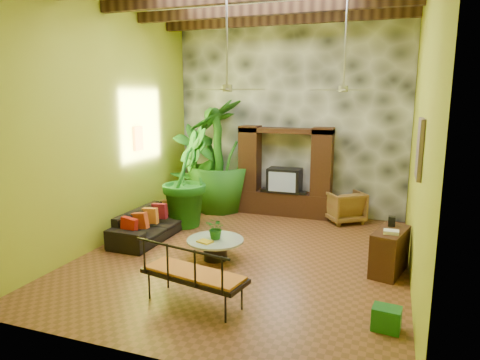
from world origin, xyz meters
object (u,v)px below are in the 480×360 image
at_px(ceiling_fan_back, 344,78).
at_px(sofa, 151,224).
at_px(side_console, 390,252).
at_px(green_bin, 386,319).
at_px(ceiling_fan_front, 227,76).
at_px(tall_plant_b, 186,177).
at_px(entertainment_center, 285,178).
at_px(coffee_table, 215,246).
at_px(wicker_armchair, 344,206).
at_px(tall_plant_a, 196,169).
at_px(iron_bench, 192,273).
at_px(tall_plant_c, 219,156).

height_order(ceiling_fan_back, sofa, ceiling_fan_back).
bearing_deg(side_console, green_bin, -75.09).
height_order(ceiling_fan_front, tall_plant_b, ceiling_fan_front).
relative_size(entertainment_center, tall_plant_b, 1.02).
bearing_deg(ceiling_fan_front, coffee_table, 171.87).
bearing_deg(ceiling_fan_front, tall_plant_b, 133.96).
bearing_deg(ceiling_fan_back, entertainment_center, 129.57).
distance_m(side_console, green_bin, 2.01).
xyz_separation_m(sofa, wicker_armchair, (3.85, 2.67, 0.08)).
bearing_deg(ceiling_fan_back, ceiling_fan_front, -138.37).
xyz_separation_m(ceiling_fan_back, tall_plant_a, (-3.87, 1.42, -2.24)).
relative_size(coffee_table, iron_bench, 0.63).
bearing_deg(green_bin, wicker_armchair, 102.67).
bearing_deg(green_bin, side_console, 90.00).
height_order(tall_plant_b, green_bin, tall_plant_b).
bearing_deg(entertainment_center, ceiling_fan_front, -93.24).
height_order(ceiling_fan_front, coffee_table, ceiling_fan_front).
bearing_deg(sofa, coffee_table, -109.84).
relative_size(entertainment_center, ceiling_fan_back, 1.29).
xyz_separation_m(tall_plant_b, coffee_table, (1.52, -1.82, -0.92)).
height_order(ceiling_fan_back, green_bin, ceiling_fan_back).
xyz_separation_m(tall_plant_b, tall_plant_c, (0.22, 1.50, 0.31)).
bearing_deg(wicker_armchair, coffee_table, 23.62).
bearing_deg(ceiling_fan_front, tall_plant_a, 124.45).
xyz_separation_m(sofa, green_bin, (4.95, -2.22, -0.15)).
bearing_deg(sofa, entertainment_center, -38.57).
xyz_separation_m(tall_plant_c, green_bin, (4.42, -4.85, -1.33)).
bearing_deg(tall_plant_b, wicker_armchair, 23.36).
xyz_separation_m(ceiling_fan_front, green_bin, (2.85, -1.50, -3.24)).
relative_size(ceiling_fan_back, tall_plant_b, 0.79).
bearing_deg(coffee_table, ceiling_fan_back, 36.95).
relative_size(tall_plant_a, side_console, 2.39).
bearing_deg(coffee_table, sofa, 159.47).
bearing_deg(tall_plant_a, entertainment_center, 12.73).
relative_size(entertainment_center, sofa, 1.12).
bearing_deg(green_bin, ceiling_fan_back, 108.72).
xyz_separation_m(coffee_table, iron_bench, (0.40, -1.82, 0.27)).
distance_m(entertainment_center, tall_plant_b, 2.61).
xyz_separation_m(entertainment_center, ceiling_fan_front, (-0.20, -3.54, 2.44)).
xyz_separation_m(tall_plant_b, iron_bench, (1.92, -3.64, -0.64)).
bearing_deg(side_console, sofa, -167.73).
bearing_deg(wicker_armchair, sofa, -0.52).
bearing_deg(entertainment_center, sofa, -129.26).
relative_size(ceiling_fan_back, wicker_armchair, 2.18).
bearing_deg(iron_bench, side_console, 51.16).
distance_m(entertainment_center, ceiling_fan_front, 4.30).
xyz_separation_m(coffee_table, green_bin, (3.12, -1.54, -0.10)).
bearing_deg(tall_plant_a, wicker_armchair, 5.46).
bearing_deg(tall_plant_b, tall_plant_c, 81.58).
bearing_deg(ceiling_fan_back, coffee_table, -143.05).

